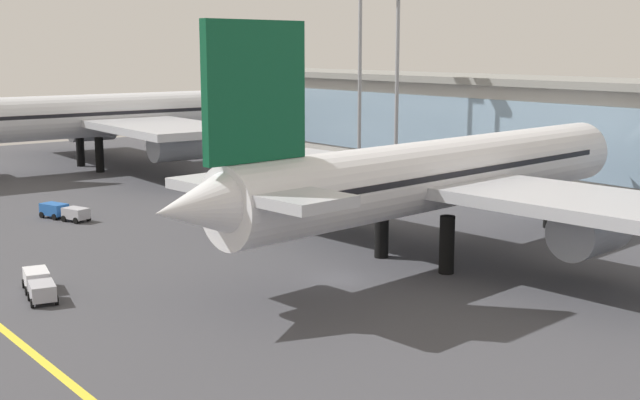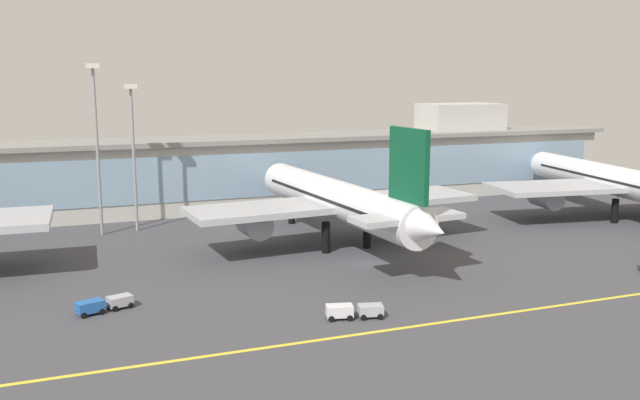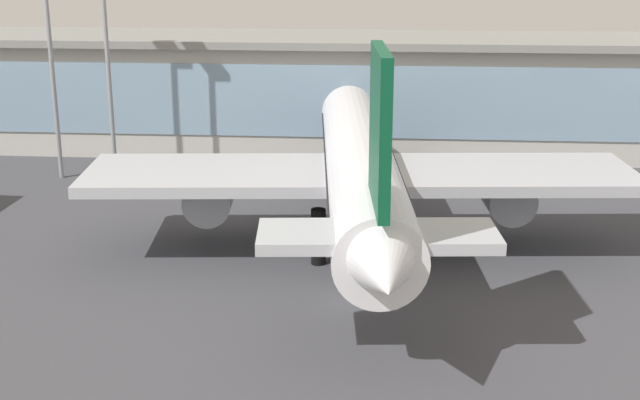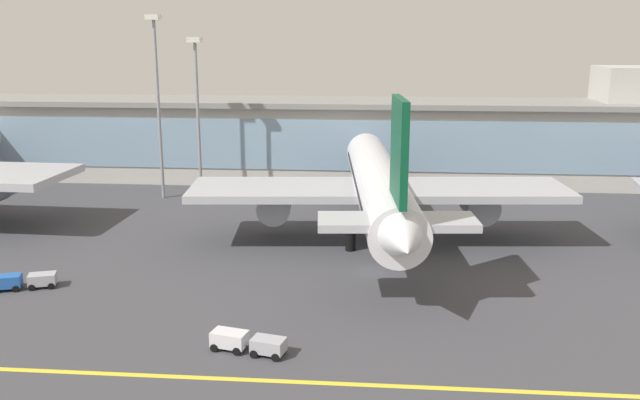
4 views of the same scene
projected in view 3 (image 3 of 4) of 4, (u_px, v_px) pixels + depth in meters
ground_plane at (350, 301)px, 57.89m from camera, size 194.72×194.72×0.00m
terminal_building at (383, 90)px, 96.66m from camera, size 142.08×14.00×17.99m
airliner_near_right at (360, 169)px, 65.42m from camera, size 42.32×50.59×17.76m
apron_light_mast_west at (105, 29)px, 83.59m from camera, size 1.80×1.80×22.36m
apron_light_mast_centre at (47, 12)px, 82.52m from camera, size 1.80×1.80×25.32m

